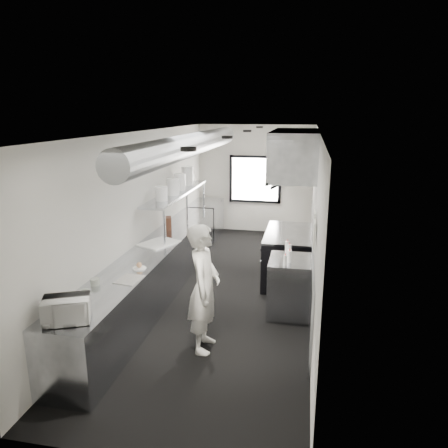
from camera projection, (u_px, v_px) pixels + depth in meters
The scene contains 35 objects.
floor at pixel (226, 289), 7.71m from camera, with size 3.00×8.00×0.01m, color black.
ceiling at pixel (227, 132), 6.99m from camera, with size 3.00×8.00×0.01m, color silver.
wall_back at pixel (255, 179), 11.14m from camera, with size 3.00×0.02×2.80m, color silver.
wall_front at pixel (136, 324), 3.56m from camera, with size 3.00×0.02×2.80m, color silver.
wall_left at pixel (144, 210), 7.63m from camera, with size 0.02×8.00×2.80m, color silver.
wall_right at pixel (315, 218), 7.07m from camera, with size 0.02×8.00×2.80m, color silver.
wall_cladding at pixel (311, 261), 7.58m from camera, with size 0.03×5.50×1.10m, color #90979E.
hvac_duct at pixel (192, 145), 7.57m from camera, with size 0.40×0.40×6.40m, color gray.
service_window at pixel (255, 179), 11.11m from camera, with size 1.36×0.05×1.25m.
exhaust_hood at pixel (295, 154), 7.56m from camera, with size 0.81×2.20×0.88m.
prep_counter at pixel (155, 271), 7.34m from camera, with size 0.70×6.00×0.90m, color #90979E.
pass_shelf at pixel (177, 193), 8.49m from camera, with size 0.45×3.00×0.68m.
range at pixel (287, 256), 8.06m from camera, with size 0.88×1.60×0.94m.
bottle_station at pixel (289, 286), 6.72m from camera, with size 0.65×0.80×0.90m, color #90979E.
far_work_table at pixel (206, 220), 10.85m from camera, with size 0.70×1.20×0.90m, color #90979E.
notice_sheet_a at pixel (314, 225), 5.89m from camera, with size 0.02×0.28×0.38m, color silver.
notice_sheet_b at pixel (314, 236), 5.57m from camera, with size 0.02×0.28×0.38m, color silver.
line_cook at pixel (204, 288), 5.60m from camera, with size 0.64×0.42×1.74m, color silver.
microwave at pixel (67, 310), 4.63m from camera, with size 0.46×0.35×0.27m, color silver.
deli_tub_a at pixel (84, 294), 5.24m from camera, with size 0.13×0.13×0.09m, color #A7AEA0.
deli_tub_b at pixel (95, 282), 5.62m from camera, with size 0.12×0.12×0.09m, color #A7AEA0.
newspaper at pixel (129, 279), 5.80m from camera, with size 0.30×0.38×0.01m, color white.
small_plate at pixel (139, 268), 6.21m from camera, with size 0.19×0.19×0.02m, color white.
pastry at pixel (139, 265), 6.20m from camera, with size 0.08×0.08×0.08m, color #E0A675.
cutting_board at pixel (159, 243), 7.38m from camera, with size 0.48×0.64×0.02m, color silver.
knife_block at pixel (169, 223), 8.25m from camera, with size 0.10×0.22×0.24m, color #522A1C.
plate_stack_a at pixel (161, 194), 7.62m from camera, with size 0.22×0.22×0.25m, color white.
plate_stack_b at pixel (173, 187), 8.13m from camera, with size 0.25×0.25×0.32m, color white.
plate_stack_c at pixel (180, 182), 8.63m from camera, with size 0.24×0.24×0.34m, color white.
plate_stack_d at pixel (187, 176), 9.22m from camera, with size 0.26×0.26×0.40m, color white.
squeeze_bottle_a at pixel (285, 260), 6.33m from camera, with size 0.05×0.05×0.16m, color silver.
squeeze_bottle_b at pixel (289, 257), 6.45m from camera, with size 0.06×0.06×0.18m, color silver.
squeeze_bottle_c at pixel (290, 255), 6.54m from camera, with size 0.06×0.06×0.17m, color silver.
squeeze_bottle_d at pixel (289, 250), 6.77m from camera, with size 0.06×0.06×0.18m, color silver.
squeeze_bottle_e at pixel (287, 247), 6.89m from camera, with size 0.06×0.06×0.19m, color silver.
Camera 1 is at (1.35, -7.02, 3.13)m, focal length 34.14 mm.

